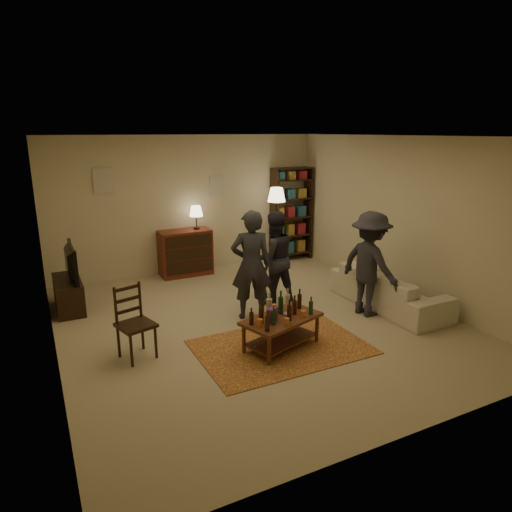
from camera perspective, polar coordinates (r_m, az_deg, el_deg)
floor at (r=6.91m, az=0.01°, el=-8.25°), size 6.00×6.00×0.00m
room_shell at (r=8.96m, az=-12.45°, el=8.91°), size 6.00×6.00×6.00m
rug at (r=6.17m, az=3.16°, el=-11.28°), size 2.20×1.50×0.01m
coffee_table at (r=6.00m, az=3.11°, el=-8.05°), size 1.17×0.87×0.77m
dining_chair at (r=5.94m, az=-15.09°, el=-7.67°), size 0.51×0.51×0.95m
tv_stand at (r=7.85m, az=-22.45°, el=-3.53°), size 0.40×1.00×1.06m
dresser at (r=9.08m, az=-8.76°, el=0.57°), size 1.00×0.50×1.36m
bookshelf at (r=10.00m, az=4.43°, el=5.36°), size 0.90×0.34×2.02m
floor_lamp at (r=9.27m, az=2.57°, el=6.97°), size 0.36×0.36×1.67m
sofa at (r=7.69m, az=16.27°, el=-3.97°), size 0.81×2.08×0.61m
person_left at (r=6.81m, az=-0.61°, el=-1.14°), size 0.70×0.56×1.67m
person_right at (r=7.43m, az=2.20°, el=-0.24°), size 0.78×0.62×1.54m
person_by_sofa at (r=7.16m, az=14.04°, el=-0.99°), size 0.74×1.12×1.62m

